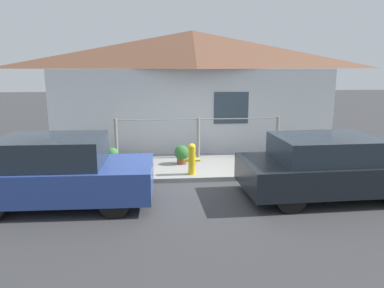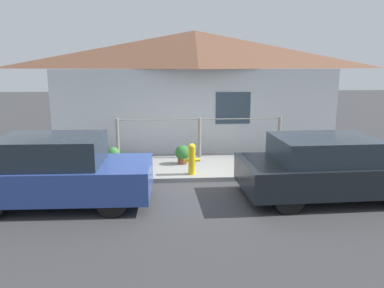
% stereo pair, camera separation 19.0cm
% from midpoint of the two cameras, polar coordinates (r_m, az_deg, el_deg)
% --- Properties ---
extents(ground_plane, '(60.00, 60.00, 0.00)m').
position_cam_midpoint_polar(ground_plane, '(9.27, 2.87, -5.81)').
color(ground_plane, '#38383A').
extents(sidewalk, '(24.00, 2.22, 0.11)m').
position_cam_midpoint_polar(sidewalk, '(10.30, 2.14, -3.60)').
color(sidewalk, gray).
rests_on(sidewalk, ground_plane).
extents(house, '(9.43, 2.23, 3.91)m').
position_cam_midpoint_polar(house, '(12.67, 0.90, 13.29)').
color(house, silver).
rests_on(house, ground_plane).
extents(fence, '(4.90, 0.10, 1.19)m').
position_cam_midpoint_polar(fence, '(11.07, 1.65, 1.30)').
color(fence, gray).
rests_on(fence, sidewalk).
extents(car_left, '(3.71, 1.73, 1.43)m').
position_cam_midpoint_polar(car_left, '(8.10, -19.07, -3.97)').
color(car_left, '#2D4793').
rests_on(car_left, ground_plane).
extents(car_right, '(3.87, 1.92, 1.34)m').
position_cam_midpoint_polar(car_right, '(8.59, 20.65, -3.37)').
color(car_right, black).
rests_on(car_right, ground_plane).
extents(fire_hydrant, '(0.42, 0.19, 0.80)m').
position_cam_midpoint_polar(fire_hydrant, '(9.39, 0.56, -2.19)').
color(fire_hydrant, yellow).
rests_on(fire_hydrant, sidewalk).
extents(potted_plant_near_hydrant, '(0.41, 0.41, 0.53)m').
position_cam_midpoint_polar(potted_plant_near_hydrant, '(10.40, -0.94, -1.49)').
color(potted_plant_near_hydrant, brown).
rests_on(potted_plant_near_hydrant, sidewalk).
extents(potted_plant_by_fence, '(0.33, 0.33, 0.46)m').
position_cam_midpoint_polar(potted_plant_by_fence, '(10.67, -11.39, -1.65)').
color(potted_plant_by_fence, '#9E5638').
rests_on(potted_plant_by_fence, sidewalk).
extents(potted_plant_corner, '(0.36, 0.36, 0.48)m').
position_cam_midpoint_polar(potted_plant_corner, '(11.33, 14.24, -0.88)').
color(potted_plant_corner, brown).
rests_on(potted_plant_corner, sidewalk).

